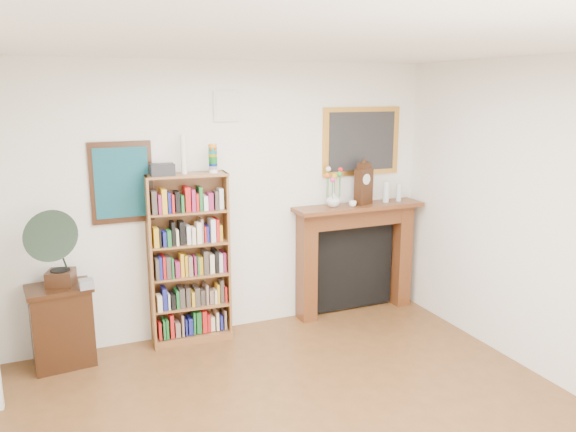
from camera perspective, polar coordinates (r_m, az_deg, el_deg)
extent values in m
cube|color=white|center=(3.41, 6.14, 17.52)|extent=(4.50, 5.00, 0.01)
cube|color=white|center=(5.82, -6.11, 1.65)|extent=(4.50, 0.01, 2.80)
cube|color=black|center=(5.56, -16.55, 3.28)|extent=(0.58, 0.03, 0.78)
cube|color=#124A58|center=(5.54, -16.53, 3.26)|extent=(0.50, 0.01, 0.67)
cube|color=white|center=(5.70, -6.29, 11.03)|extent=(0.26, 0.03, 0.30)
cube|color=silver|center=(5.68, -6.24, 11.02)|extent=(0.22, 0.01, 0.26)
cube|color=#C58933|center=(6.34, 7.46, 7.54)|extent=(0.95, 0.03, 0.75)
cube|color=#262628|center=(6.33, 7.54, 7.52)|extent=(0.82, 0.01, 0.65)
cube|color=brown|center=(5.63, -13.77, -4.73)|extent=(0.05, 0.28, 1.72)
cube|color=brown|center=(5.78, -6.25, -3.95)|extent=(0.05, 0.28, 1.72)
cube|color=brown|center=(5.51, -10.29, 4.12)|extent=(0.81, 0.34, 0.02)
cube|color=brown|center=(5.98, -9.65, -11.90)|extent=(0.81, 0.34, 0.07)
cube|color=brown|center=(5.82, -10.25, -3.99)|extent=(0.79, 0.08, 1.72)
cube|color=brown|center=(5.85, -9.77, -8.92)|extent=(0.76, 0.32, 0.02)
cube|color=brown|center=(5.74, -9.89, -5.90)|extent=(0.76, 0.32, 0.02)
cube|color=brown|center=(5.65, -10.02, -2.77)|extent=(0.76, 0.32, 0.02)
cube|color=brown|center=(5.57, -10.15, 0.46)|extent=(0.76, 0.32, 0.02)
cube|color=black|center=(5.67, -21.98, -10.29)|extent=(0.60, 0.46, 0.77)
cube|color=#552913|center=(6.19, 1.91, -5.17)|extent=(0.17, 0.22, 1.22)
cube|color=#552913|center=(6.77, 11.37, -3.84)|extent=(0.17, 0.22, 1.22)
cube|color=#552913|center=(6.33, 6.98, -0.06)|extent=(1.39, 0.23, 0.20)
cube|color=#552913|center=(6.26, 7.21, 0.94)|extent=(1.50, 0.36, 0.04)
cube|color=black|center=(6.55, 6.50, -5.15)|extent=(1.01, 0.09, 0.98)
cube|color=black|center=(5.54, -22.07, -5.84)|extent=(0.28, 0.28, 0.14)
cylinder|color=black|center=(5.52, -22.14, -5.11)|extent=(0.22, 0.22, 0.01)
cone|color=#2A3D30|center=(5.30, -22.38, -2.36)|extent=(0.59, 0.67, 0.59)
cube|color=#A7A8B3|center=(5.38, -19.80, -6.51)|extent=(0.13, 0.13, 0.08)
cube|color=black|center=(6.25, 7.68, 2.98)|extent=(0.22, 0.17, 0.40)
cylinder|color=white|center=(6.19, 7.97, 3.72)|extent=(0.11, 0.05, 0.12)
cube|color=black|center=(6.22, 7.74, 5.03)|extent=(0.17, 0.13, 0.07)
imported|color=silver|center=(6.10, 4.63, 1.68)|extent=(0.20, 0.20, 0.16)
imported|color=white|center=(6.14, 6.59, 1.25)|extent=(0.08, 0.08, 0.06)
cylinder|color=silver|center=(6.43, 9.94, 2.45)|extent=(0.07, 0.07, 0.24)
cylinder|color=silver|center=(6.53, 11.21, 2.37)|extent=(0.06, 0.06, 0.20)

